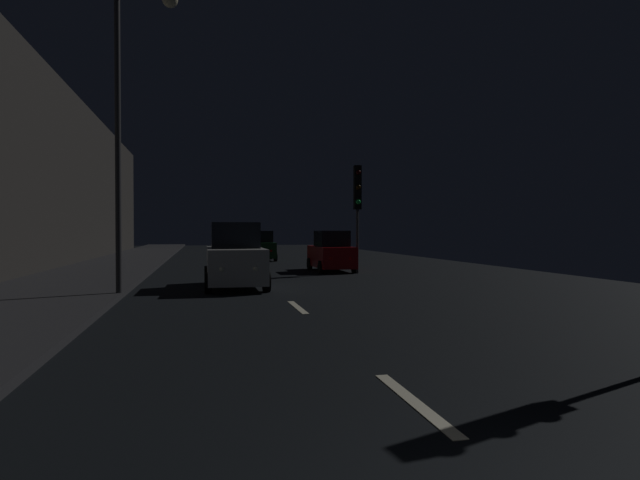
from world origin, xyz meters
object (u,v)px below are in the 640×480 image
Objects in this scene: car_approaching_headlights at (235,258)px; car_distant_taillights at (261,247)px; streetlamp_overhead at (133,98)px; car_parked_right_far at (331,253)px; traffic_light_far_right at (358,195)px.

car_approaching_headlights reaches higher than car_distant_taillights.
streetlamp_overhead is 12.28m from car_parked_right_far.
car_distant_taillights is at bearing -159.11° from traffic_light_far_right.
streetlamp_overhead reaches higher than car_parked_right_far.
streetlamp_overhead reaches higher than traffic_light_far_right.
traffic_light_far_right is at bearing -164.67° from car_distant_taillights.
car_approaching_headlights is 1.15× the size of car_distant_taillights.
car_parked_right_far is 9.75m from car_distant_taillights.
streetlamp_overhead is (-8.42, -6.84, 2.13)m from traffic_light_far_right.
streetlamp_overhead is at bearing -53.26° from car_approaching_headlights.
traffic_light_far_right is 7.64m from car_approaching_headlights.
car_parked_right_far is at bearing 142.91° from car_approaching_headlights.
traffic_light_far_right is 1.28× the size of car_distant_taillights.
car_approaching_headlights is at bearing 36.74° from streetlamp_overhead.
car_approaching_headlights is 7.86m from car_parked_right_far.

